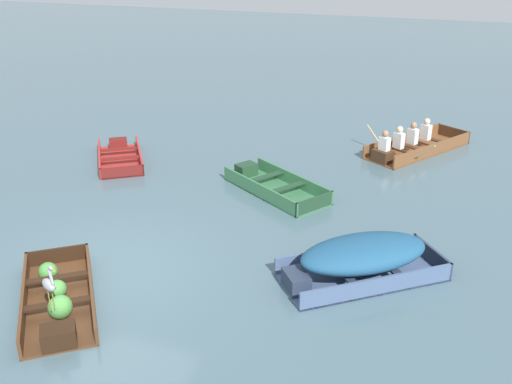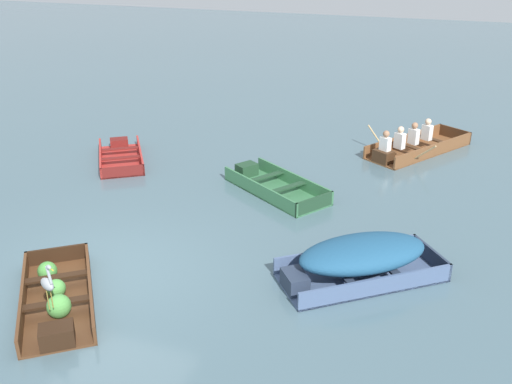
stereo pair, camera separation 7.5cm
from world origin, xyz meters
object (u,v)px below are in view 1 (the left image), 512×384
Objects in this scene: skiff_slate_blue_mid_moored at (362,257)px; heron_on_dinghy at (49,284)px; dinghy_dark_varnish_foreground at (58,298)px; skiff_green_near_moored at (273,186)px; skiff_red_far_moored at (120,156)px; rowboat_wooden_brown_with_crew at (412,145)px.

skiff_slate_blue_mid_moored is 5.26m from heron_on_dinghy.
dinghy_dark_varnish_foreground is 6.09m from skiff_green_near_moored.
skiff_slate_blue_mid_moored is (2.78, -3.20, 0.32)m from skiff_green_near_moored.
skiff_green_near_moored is 1.10× the size of skiff_red_far_moored.
skiff_red_far_moored is at bearing 173.81° from skiff_green_near_moored.
rowboat_wooden_brown_with_crew is (4.69, 9.72, 0.08)m from dinghy_dark_varnish_foreground.
skiff_green_near_moored is (1.80, 5.81, -0.02)m from dinghy_dark_varnish_foreground.
skiff_slate_blue_mid_moored is (4.58, 2.61, 0.30)m from dinghy_dark_varnish_foreground.
skiff_slate_blue_mid_moored is at bearing 29.70° from dinghy_dark_varnish_foreground.
rowboat_wooden_brown_with_crew is (0.11, 7.11, -0.21)m from skiff_slate_blue_mid_moored.
rowboat_wooden_brown_with_crew is at bearing 64.23° from dinghy_dark_varnish_foreground.
skiff_slate_blue_mid_moored is 8.32m from skiff_red_far_moored.
heron_on_dinghy is (3.30, -6.91, 0.79)m from skiff_red_far_moored.
rowboat_wooden_brown_with_crew is at bearing 67.56° from heron_on_dinghy.
skiff_green_near_moored is 0.97× the size of skiff_slate_blue_mid_moored.
heron_on_dinghy is at bearing -112.44° from rowboat_wooden_brown_with_crew.
heron_on_dinghy is (0.43, -0.59, 0.75)m from dinghy_dark_varnish_foreground.
skiff_green_near_moored reaches higher than skiff_red_far_moored.
dinghy_dark_varnish_foreground is 5.28m from skiff_slate_blue_mid_moored.
skiff_red_far_moored is 8.29m from rowboat_wooden_brown_with_crew.
skiff_green_near_moored is 4.69m from skiff_red_far_moored.
rowboat_wooden_brown_with_crew is at bearing 89.08° from skiff_slate_blue_mid_moored.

